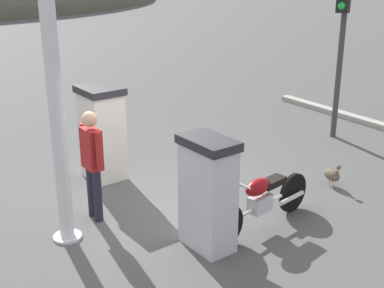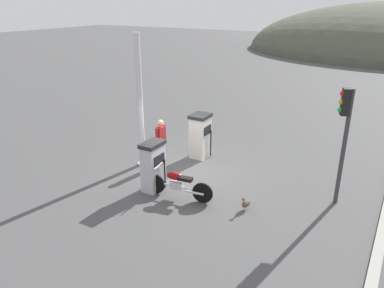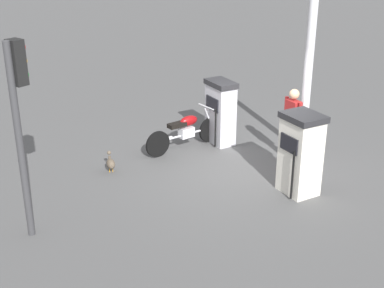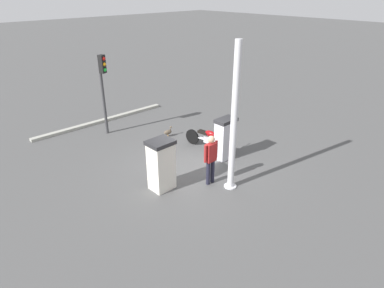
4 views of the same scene
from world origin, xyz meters
name	(u,v)px [view 3 (image 3 of 4)]	position (x,y,z in m)	size (l,w,h in m)	color
ground_plane	(243,167)	(0.00, 0.00, 0.00)	(120.00, 120.00, 0.00)	#4C4C4C
fuel_pump_near	(220,112)	(-0.31, -1.49, 0.80)	(0.54, 0.81, 1.57)	silver
fuel_pump_far	(300,154)	(-0.31, 1.49, 0.84)	(0.68, 0.78, 1.66)	silver
motorcycle_near_pump	(186,130)	(0.60, -1.56, 0.47)	(2.14, 0.56, 0.95)	black
attendant_person	(292,120)	(-1.16, 0.17, 0.97)	(0.23, 0.57, 1.68)	#1E1E2D
wandering_duck	(111,163)	(2.64, -1.20, 0.21)	(0.24, 0.44, 0.44)	brown
roadside_traffic_light	(19,106)	(4.68, 0.47, 2.32)	(0.40, 0.30, 3.38)	#38383A
canopy_support_pole	(309,59)	(-1.76, -0.14, 2.21)	(0.40, 0.40, 4.57)	silver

